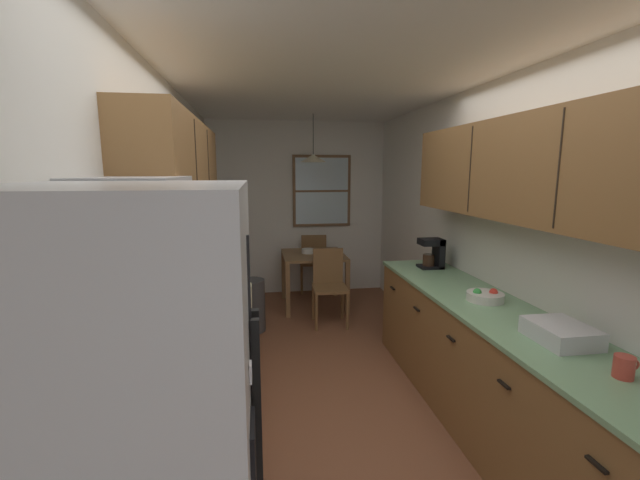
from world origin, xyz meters
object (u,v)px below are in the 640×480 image
(coffee_maker, at_px, (434,253))
(table_serving_bowl, at_px, (308,251))
(mug_by_coffeemaker, at_px, (624,367))
(fruit_bowl, at_px, (485,296))
(microwave_over_range, at_px, (138,219))
(trash_bin, at_px, (251,305))
(dish_rack, at_px, (561,333))
(dining_chair_near, at_px, (329,283))
(storage_canister, at_px, (193,313))
(dining_table, at_px, (314,262))
(dining_chair_far, at_px, (313,260))
(stove_range, at_px, (181,458))

(coffee_maker, relative_size, table_serving_bowl, 1.66)
(mug_by_coffeemaker, distance_m, fruit_bowl, 1.14)
(microwave_over_range, xyz_separation_m, trash_bin, (0.41, 2.74, -1.33))
(fruit_bowl, bearing_deg, dish_rack, -88.51)
(trash_bin, distance_m, table_serving_bowl, 1.20)
(dining_chair_near, bearing_deg, storage_canister, -118.89)
(coffee_maker, relative_size, dish_rack, 0.84)
(microwave_over_range, height_order, fruit_bowl, microwave_over_range)
(microwave_over_range, relative_size, dish_rack, 1.80)
(microwave_over_range, height_order, coffee_maker, microwave_over_range)
(dining_table, bearing_deg, dining_chair_far, 82.40)
(dining_chair_near, distance_m, storage_canister, 2.60)
(dining_chair_far, bearing_deg, stove_range, -106.37)
(mug_by_coffeemaker, height_order, dish_rack, mug_by_coffeemaker)
(mug_by_coffeemaker, distance_m, dish_rack, 0.40)
(stove_range, xyz_separation_m, dining_chair_far, (1.21, 4.13, 0.03))
(dining_chair_near, relative_size, fruit_bowl, 3.46)
(microwave_over_range, distance_m, dish_rack, 2.26)
(table_serving_bowl, bearing_deg, dish_rack, -74.31)
(microwave_over_range, xyz_separation_m, fruit_bowl, (2.13, 0.80, -0.70))
(coffee_maker, bearing_deg, dish_rack, -91.22)
(microwave_over_range, bearing_deg, storage_canister, 80.07)
(microwave_over_range, xyz_separation_m, table_serving_bowl, (1.17, 3.54, -0.87))
(dining_chair_near, relative_size, mug_by_coffeemaker, 7.25)
(dish_rack, bearing_deg, dining_chair_far, 101.43)
(table_serving_bowl, bearing_deg, storage_canister, -110.01)
(dining_table, relative_size, fruit_bowl, 3.30)
(mug_by_coffeemaker, relative_size, dish_rack, 0.37)
(stove_range, xyz_separation_m, trash_bin, (0.29, 2.74, -0.17))
(stove_range, relative_size, microwave_over_range, 1.80)
(trash_bin, bearing_deg, storage_canister, -98.04)
(dining_chair_near, bearing_deg, microwave_over_range, -115.19)
(stove_range, distance_m, dining_table, 3.68)
(coffee_maker, xyz_separation_m, mug_by_coffeemaker, (-0.04, -2.16, -0.10))
(stove_range, height_order, dining_chair_far, stove_range)
(stove_range, height_order, microwave_over_range, microwave_over_range)
(dining_table, distance_m, trash_bin, 1.17)
(coffee_maker, bearing_deg, dining_table, 119.47)
(mug_by_coffeemaker, xyz_separation_m, dish_rack, (0.01, 0.40, -0.00))
(dining_table, xyz_separation_m, storage_canister, (-1.13, -2.88, 0.37))
(dish_rack, bearing_deg, storage_canister, 164.91)
(dining_chair_far, bearing_deg, coffee_maker, -69.58)
(dining_chair_far, xyz_separation_m, dish_rack, (0.82, -4.07, 0.45))
(dining_chair_far, relative_size, dish_rack, 2.65)
(fruit_bowl, bearing_deg, table_serving_bowl, 109.23)
(dining_chair_far, distance_m, trash_bin, 1.68)
(fruit_bowl, bearing_deg, coffee_maker, 86.84)
(storage_canister, bearing_deg, stove_range, -89.48)
(microwave_over_range, relative_size, fruit_bowl, 2.35)
(dining_chair_far, height_order, table_serving_bowl, dining_chair_far)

